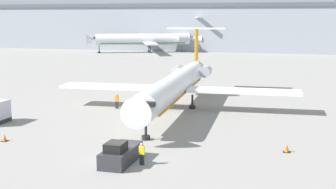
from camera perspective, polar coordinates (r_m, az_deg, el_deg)
The scene contains 9 objects.
ground_plane at distance 36.61m, azimuth -6.01°, elevation -8.35°, with size 600.00×600.00×0.00m, color gray.
terminal_building at distance 152.93m, azimuth 10.85°, elevation 8.04°, with size 180.00×16.80×15.21m.
airplane_main at distance 56.21m, azimuth 1.03°, elevation 1.26°, with size 29.44×34.15×9.47m.
pushback_tug at distance 36.52m, azimuth -5.79°, elevation -7.22°, with size 1.95×4.85×1.89m.
worker_near_tug at distance 35.86m, azimuth -3.21°, elevation -7.17°, with size 0.40×0.24×1.73m.
worker_by_wing at distance 57.56m, azimuth -6.26°, elevation -0.75°, with size 0.40×0.26×1.85m.
traffic_cone_left at distance 45.06m, azimuth -19.30°, elevation -5.00°, with size 0.56×0.56×0.66m.
traffic_cone_right at distance 40.43m, azimuth 14.28°, elevation -6.37°, with size 0.59×0.59×0.70m.
airplane_parked_far_left at distance 146.06m, azimuth -2.68°, elevation 6.74°, with size 34.90×29.77×10.89m.
Camera 1 is at (12.98, -32.34, 11.22)m, focal length 50.00 mm.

